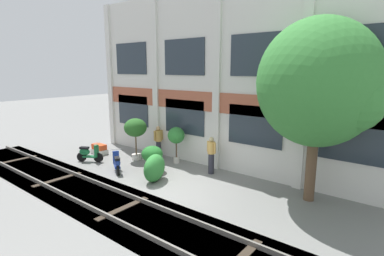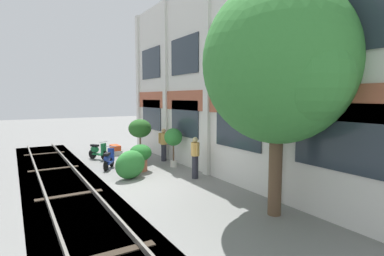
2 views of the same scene
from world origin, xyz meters
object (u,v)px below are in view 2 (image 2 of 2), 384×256
potted_plant_glazed_jar (141,155)px  resident_watching_tracks (164,144)px  scooter_near_curb (98,151)px  resident_by_doorway (195,156)px  potted_plant_square_trough (115,150)px  potted_plant_tall_urn (173,138)px  topiary_hedge (130,165)px  potted_plant_terracotta_small (140,130)px  broadleaf_tree (278,67)px  scooter_second_parked (108,159)px

potted_plant_glazed_jar → resident_watching_tracks: resident_watching_tracks is taller
scooter_near_curb → resident_by_doorway: bearing=-6.6°
potted_plant_square_trough → potted_plant_tall_urn: (4.39, 1.43, 1.09)m
potted_plant_square_trough → topiary_hedge: bearing=-10.5°
potted_plant_terracotta_small → potted_plant_tall_urn: bearing=23.2°
broadleaf_tree → potted_plant_terracotta_small: 8.88m
potted_plant_glazed_jar → topiary_hedge: 1.27m
broadleaf_tree → resident_watching_tracks: bearing=176.8°
broadleaf_tree → scooter_near_curb: 10.97m
potted_plant_tall_urn → potted_plant_terracotta_small: bearing=-156.8°
potted_plant_square_trough → resident_by_doorway: resident_by_doorway is taller
potted_plant_glazed_jar → resident_watching_tracks: 2.25m
topiary_hedge → resident_by_doorway: bearing=59.7°
potted_plant_tall_urn → potted_plant_glazed_jar: (-0.05, -1.60, -0.64)m
scooter_second_parked → resident_by_doorway: 4.25m
resident_watching_tracks → scooter_near_curb: bearing=-109.3°
resident_by_doorway → potted_plant_glazed_jar: bearing=-46.8°
potted_plant_square_trough → topiary_hedge: size_ratio=0.70×
potted_plant_terracotta_small → resident_watching_tracks: size_ratio=1.29×
potted_plant_square_trough → broadleaf_tree: bearing=6.1°
broadleaf_tree → potted_plant_square_trough: size_ratio=6.52×
potted_plant_square_trough → resident_watching_tracks: (2.98, 1.61, 0.64)m
potted_plant_square_trough → potted_plant_terracotta_small: potted_plant_terracotta_small is taller
broadleaf_tree → resident_by_doorway: (-4.31, 0.09, -3.13)m
potted_plant_terracotta_small → resident_by_doorway: size_ratio=1.28×
scooter_near_curb → resident_watching_tracks: resident_watching_tracks is taller
scooter_near_curb → resident_by_doorway: 6.29m
potted_plant_square_trough → resident_watching_tracks: resident_watching_tracks is taller
potted_plant_square_trough → potted_plant_glazed_jar: potted_plant_glazed_jar is taller
resident_by_doorway → scooter_second_parked: bearing=-41.9°
resident_by_doorway → broadleaf_tree: bearing=100.1°
potted_plant_terracotta_small → potted_plant_glazed_jar: potted_plant_terracotta_small is taller
potted_plant_square_trough → potted_plant_glazed_jar: 4.37m
potted_plant_glazed_jar → scooter_second_parked: potted_plant_glazed_jar is taller
potted_plant_glazed_jar → scooter_near_curb: (-3.52, -1.01, -0.27)m
potted_plant_terracotta_small → potted_plant_glazed_jar: size_ratio=1.82×
potted_plant_tall_urn → potted_plant_glazed_jar: 1.73m
potted_plant_glazed_jar → resident_by_doorway: size_ratio=0.71×
potted_plant_tall_urn → topiary_hedge: size_ratio=1.32×
broadleaf_tree → resident_watching_tracks: broadleaf_tree is taller
potted_plant_terracotta_small → scooter_second_parked: potted_plant_terracotta_small is taller
broadleaf_tree → resident_watching_tracks: 8.54m
scooter_second_parked → resident_watching_tracks: (-0.25, 2.90, 0.46)m
potted_plant_square_trough → scooter_second_parked: bearing=-21.8°
broadleaf_tree → potted_plant_tall_urn: (-6.53, 0.27, -2.69)m
potted_plant_terracotta_small → topiary_hedge: potted_plant_terracotta_small is taller
potted_plant_square_trough → resident_by_doorway: size_ratio=0.58×
potted_plant_tall_urn → scooter_second_parked: 3.09m
potted_plant_square_trough → potted_plant_terracotta_small: 2.80m
scooter_second_parked → topiary_hedge: (2.08, 0.31, 0.13)m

